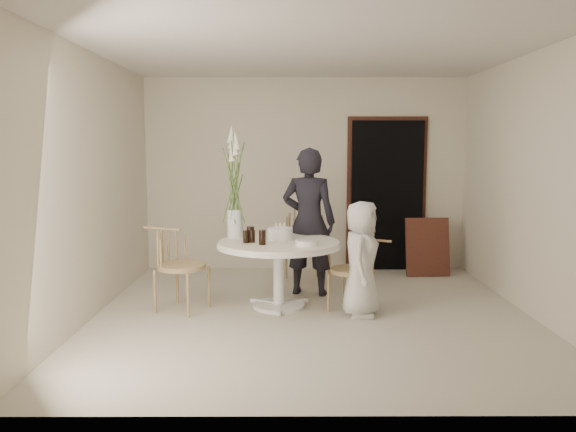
{
  "coord_description": "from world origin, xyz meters",
  "views": [
    {
      "loc": [
        -0.27,
        -5.69,
        1.73
      ],
      "look_at": [
        -0.25,
        0.3,
        1.0
      ],
      "focal_mm": 35.0,
      "sensor_mm": 36.0,
      "label": 1
    }
  ],
  "objects_px": {
    "flower_vase": "(234,185)",
    "birthday_cake": "(280,234)",
    "table": "(279,252)",
    "boy": "(361,259)",
    "girl": "(309,222)",
    "chair_right": "(362,264)",
    "chair_left": "(172,257)",
    "chair_far": "(304,233)"
  },
  "relations": [
    {
      "from": "boy",
      "to": "birthday_cake",
      "type": "bearing_deg",
      "value": 78.68
    },
    {
      "from": "table",
      "to": "chair_far",
      "type": "height_order",
      "value": "chair_far"
    },
    {
      "from": "girl",
      "to": "boy",
      "type": "distance_m",
      "value": 1.04
    },
    {
      "from": "chair_right",
      "to": "birthday_cake",
      "type": "relative_size",
      "value": 2.93
    },
    {
      "from": "chair_right",
      "to": "boy",
      "type": "bearing_deg",
      "value": 19.79
    },
    {
      "from": "table",
      "to": "girl",
      "type": "distance_m",
      "value": 0.71
    },
    {
      "from": "birthday_cake",
      "to": "flower_vase",
      "type": "bearing_deg",
      "value": 163.54
    },
    {
      "from": "chair_left",
      "to": "flower_vase",
      "type": "relative_size",
      "value": 0.71
    },
    {
      "from": "girl",
      "to": "table",
      "type": "bearing_deg",
      "value": 71.83
    },
    {
      "from": "chair_left",
      "to": "flower_vase",
      "type": "distance_m",
      "value": 1.03
    },
    {
      "from": "girl",
      "to": "boy",
      "type": "height_order",
      "value": "girl"
    },
    {
      "from": "chair_left",
      "to": "boy",
      "type": "bearing_deg",
      "value": -73.58
    },
    {
      "from": "chair_far",
      "to": "chair_left",
      "type": "xyz_separation_m",
      "value": [
        -1.46,
        -1.36,
        -0.04
      ]
    },
    {
      "from": "table",
      "to": "girl",
      "type": "height_order",
      "value": "girl"
    },
    {
      "from": "table",
      "to": "flower_vase",
      "type": "xyz_separation_m",
      "value": [
        -0.49,
        0.24,
        0.7
      ]
    },
    {
      "from": "chair_far",
      "to": "boy",
      "type": "height_order",
      "value": "boy"
    },
    {
      "from": "boy",
      "to": "girl",
      "type": "bearing_deg",
      "value": 44.29
    },
    {
      "from": "chair_left",
      "to": "boy",
      "type": "height_order",
      "value": "boy"
    },
    {
      "from": "girl",
      "to": "birthday_cake",
      "type": "xyz_separation_m",
      "value": [
        -0.33,
        -0.47,
        -0.07
      ]
    },
    {
      "from": "flower_vase",
      "to": "girl",
      "type": "bearing_deg",
      "value": 20.97
    },
    {
      "from": "girl",
      "to": "chair_left",
      "type": "bearing_deg",
      "value": 35.98
    },
    {
      "from": "table",
      "to": "birthday_cake",
      "type": "relative_size",
      "value": 4.88
    },
    {
      "from": "table",
      "to": "girl",
      "type": "relative_size",
      "value": 0.77
    },
    {
      "from": "table",
      "to": "boy",
      "type": "xyz_separation_m",
      "value": [
        0.85,
        -0.3,
        -0.02
      ]
    },
    {
      "from": "table",
      "to": "chair_left",
      "type": "distance_m",
      "value": 1.14
    },
    {
      "from": "chair_right",
      "to": "flower_vase",
      "type": "bearing_deg",
      "value": -76.52
    },
    {
      "from": "chair_left",
      "to": "chair_far",
      "type": "bearing_deg",
      "value": -23.63
    },
    {
      "from": "girl",
      "to": "flower_vase",
      "type": "xyz_separation_m",
      "value": [
        -0.84,
        -0.32,
        0.45
      ]
    },
    {
      "from": "chair_right",
      "to": "boy",
      "type": "height_order",
      "value": "boy"
    },
    {
      "from": "chair_far",
      "to": "chair_right",
      "type": "relative_size",
      "value": 1.2
    },
    {
      "from": "chair_far",
      "to": "chair_right",
      "type": "bearing_deg",
      "value": -85.51
    },
    {
      "from": "flower_vase",
      "to": "boy",
      "type": "bearing_deg",
      "value": -22.16
    },
    {
      "from": "chair_right",
      "to": "boy",
      "type": "xyz_separation_m",
      "value": [
        -0.03,
        -0.14,
        0.08
      ]
    },
    {
      "from": "flower_vase",
      "to": "birthday_cake",
      "type": "bearing_deg",
      "value": -16.46
    },
    {
      "from": "girl",
      "to": "flower_vase",
      "type": "relative_size",
      "value": 1.39
    },
    {
      "from": "table",
      "to": "chair_left",
      "type": "bearing_deg",
      "value": -176.95
    },
    {
      "from": "table",
      "to": "chair_right",
      "type": "relative_size",
      "value": 1.67
    },
    {
      "from": "girl",
      "to": "flower_vase",
      "type": "height_order",
      "value": "flower_vase"
    },
    {
      "from": "table",
      "to": "chair_far",
      "type": "bearing_deg",
      "value": 76.43
    },
    {
      "from": "chair_left",
      "to": "boy",
      "type": "relative_size",
      "value": 0.75
    },
    {
      "from": "boy",
      "to": "chair_left",
      "type": "bearing_deg",
      "value": 97.18
    },
    {
      "from": "chair_right",
      "to": "birthday_cake",
      "type": "xyz_separation_m",
      "value": [
        -0.86,
        0.26,
        0.28
      ]
    }
  ]
}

